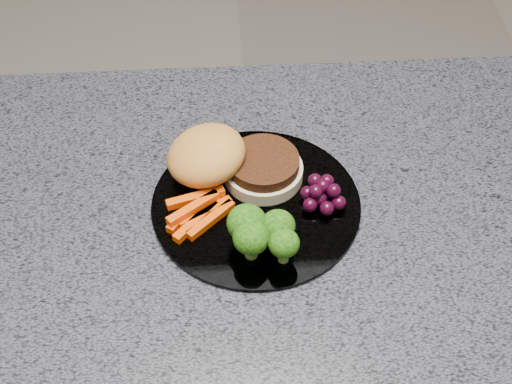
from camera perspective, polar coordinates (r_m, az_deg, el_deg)
countertop at (r=0.89m, az=2.45°, el=-2.80°), size 1.20×0.60×0.04m
plate at (r=0.89m, az=0.00°, el=-0.99°), size 0.26×0.26×0.01m
burger at (r=0.90m, az=-2.36°, el=2.39°), size 0.18×0.11×0.06m
carrot_sticks at (r=0.87m, az=-4.70°, el=-1.52°), size 0.08×0.08×0.02m
broccoli at (r=0.81m, az=0.40°, el=-3.17°), size 0.08×0.07×0.06m
grape_bunch at (r=0.88m, az=5.35°, el=-0.10°), size 0.05×0.06×0.03m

